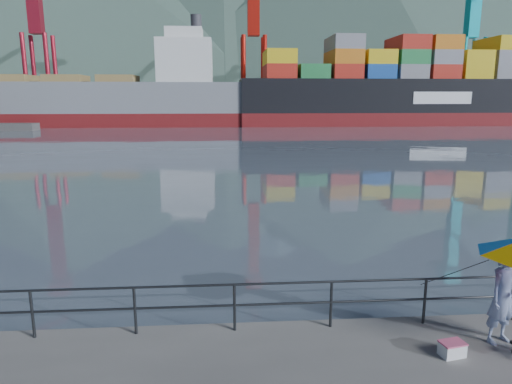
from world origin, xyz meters
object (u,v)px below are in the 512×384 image
bulk_carrier (94,100)px  container_ship (437,90)px  fisherman (503,297)px  cooler_bag (452,350)px

bulk_carrier → container_ship: size_ratio=0.82×
fisherman → container_ship: 80.28m
cooler_bag → bulk_carrier: size_ratio=0.01×
bulk_carrier → fisherman: bearing=-69.6°
cooler_bag → bulk_carrier: (-25.83, 73.02, 3.95)m
fisherman → cooler_bag: (-1.16, -0.43, -0.82)m
bulk_carrier → cooler_bag: bearing=-70.5°
fisherman → bulk_carrier: (-26.99, 72.59, 3.14)m
cooler_bag → container_ship: size_ratio=0.01×
bulk_carrier → container_ship: 60.10m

